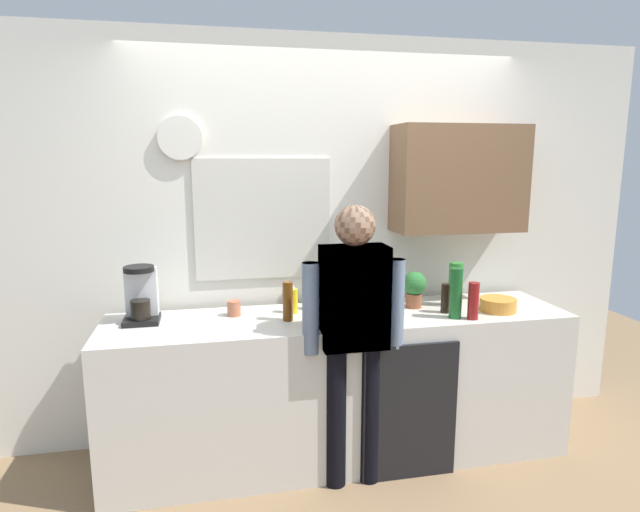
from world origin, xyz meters
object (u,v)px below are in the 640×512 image
bottle_amber_beer (288,301)px  potted_plant (414,287)px  bottle_dark_sauce (446,298)px  person_guest (354,324)px  coffee_maker (141,297)px  bottle_green_wine (456,293)px  mixing_bowl (498,305)px  dish_soap (293,300)px  bottle_red_vinegar (473,301)px  bottle_olive_oil (315,290)px  cup_terracotta_mug (234,308)px  bottle_clear_soda (456,284)px  person_at_sink (354,324)px

bottle_amber_beer → potted_plant: 0.83m
bottle_dark_sauce → person_guest: bearing=-160.4°
coffee_maker → bottle_amber_beer: bearing=-10.9°
bottle_green_wine → bottle_amber_beer: bottle_green_wine is taller
mixing_bowl → dish_soap: 1.27m
bottle_green_wine → bottle_red_vinegar: 0.11m
bottle_amber_beer → bottle_green_wine: bearing=-9.0°
bottle_amber_beer → dish_soap: size_ratio=1.28×
bottle_green_wine → bottle_red_vinegar: (0.09, -0.04, -0.04)m
bottle_olive_oil → person_guest: size_ratio=0.16×
coffee_maker → mixing_bowl: size_ratio=1.50×
bottle_green_wine → bottle_dark_sauce: bearing=94.3°
potted_plant → bottle_olive_oil: bearing=172.7°
bottle_green_wine → cup_terracotta_mug: bearing=166.3°
mixing_bowl → bottle_olive_oil: bearing=166.6°
bottle_green_wine → bottle_amber_beer: (-0.98, 0.15, -0.03)m
bottle_red_vinegar → bottle_clear_soda: bearing=84.5°
coffee_maker → potted_plant: (1.65, -0.05, -0.01)m
dish_soap → person_guest: person_guest is taller
coffee_maker → dish_soap: size_ratio=1.83×
bottle_amber_beer → dish_soap: bearing=69.5°
coffee_maker → bottle_red_vinegar: size_ratio=1.50×
bottle_clear_soda → cup_terracotta_mug: (-1.40, 0.06, -0.09)m
bottle_clear_soda → dish_soap: size_ratio=1.56×
bottle_red_vinegar → potted_plant: (-0.25, 0.31, 0.02)m
bottle_olive_oil → cup_terracotta_mug: (-0.50, -0.03, -0.08)m
bottle_amber_beer → bottle_olive_oil: (0.20, 0.19, 0.01)m
person_guest → bottle_olive_oil: bearing=-41.9°
cup_terracotta_mug → bottle_amber_beer: bearing=-27.4°
bottle_olive_oil → bottle_clear_soda: (0.90, -0.09, 0.02)m
bottle_dark_sauce → person_guest: 0.68m
bottle_olive_oil → cup_terracotta_mug: bottle_olive_oil is taller
bottle_red_vinegar → person_at_sink: size_ratio=0.14×
coffee_maker → bottle_amber_beer: (0.83, -0.16, -0.03)m
cup_terracotta_mug → mixing_bowl: size_ratio=0.42×
bottle_dark_sauce → potted_plant: bearing=134.6°
dish_soap → mixing_bowl: bearing=-10.0°
mixing_bowl → bottle_dark_sauce: bearing=174.1°
bottle_green_wine → bottle_olive_oil: (-0.78, 0.34, -0.02)m
bottle_clear_soda → person_at_sink: 0.86m
cup_terracotta_mug → dish_soap: 0.36m
bottle_green_wine → bottle_clear_soda: bearing=64.2°
bottle_clear_soda → person_guest: person_guest is taller
bottle_red_vinegar → dish_soap: size_ratio=1.22×
coffee_maker → bottle_red_vinegar: (1.90, -0.36, -0.04)m
bottle_dark_sauce → bottle_clear_soda: size_ratio=0.64×
bottle_amber_beer → dish_soap: 0.16m
coffee_maker → mixing_bowl: coffee_maker is taller
bottle_amber_beer → cup_terracotta_mug: bearing=152.6°
person_guest → cup_terracotta_mug: bearing=-1.4°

